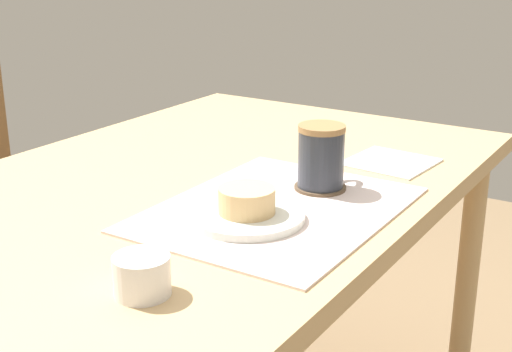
% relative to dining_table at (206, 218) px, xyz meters
% --- Properties ---
extents(dining_table, '(1.20, 0.80, 0.74)m').
position_rel_dining_table_xyz_m(dining_table, '(0.00, 0.00, 0.00)').
color(dining_table, tan).
rests_on(dining_table, ground_plane).
extents(placemat, '(0.44, 0.34, 0.00)m').
position_rel_dining_table_xyz_m(placemat, '(-0.07, -0.20, 0.08)').
color(placemat, silver).
rests_on(placemat, dining_table).
extents(pastry_plate, '(0.18, 0.18, 0.01)m').
position_rel_dining_table_xyz_m(pastry_plate, '(-0.14, -0.18, 0.09)').
color(pastry_plate, silver).
rests_on(pastry_plate, placemat).
extents(pastry, '(0.09, 0.09, 0.04)m').
position_rel_dining_table_xyz_m(pastry, '(-0.14, -0.18, 0.12)').
color(pastry, '#E5BC7F').
rests_on(pastry, pastry_plate).
extents(coffee_coaster, '(0.09, 0.09, 0.00)m').
position_rel_dining_table_xyz_m(coffee_coaster, '(0.04, -0.21, 0.09)').
color(coffee_coaster, brown).
rests_on(coffee_coaster, placemat).
extents(coffee_mug, '(0.11, 0.08, 0.11)m').
position_rel_dining_table_xyz_m(coffee_mug, '(0.05, -0.21, 0.14)').
color(coffee_mug, '#2D333D').
rests_on(coffee_mug, coffee_coaster).
extents(paper_napkin, '(0.16, 0.16, 0.00)m').
position_rel_dining_table_xyz_m(paper_napkin, '(0.25, -0.25, 0.08)').
color(paper_napkin, white).
rests_on(paper_napkin, dining_table).
extents(sugar_bowl, '(0.07, 0.07, 0.05)m').
position_rel_dining_table_xyz_m(sugar_bowl, '(-0.40, -0.20, 0.11)').
color(sugar_bowl, white).
rests_on(sugar_bowl, dining_table).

